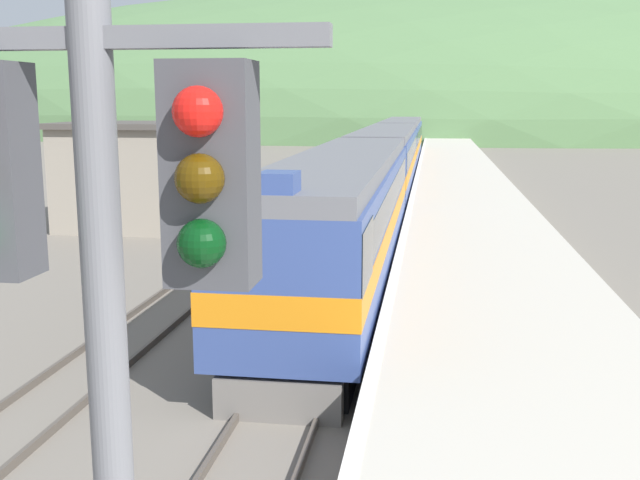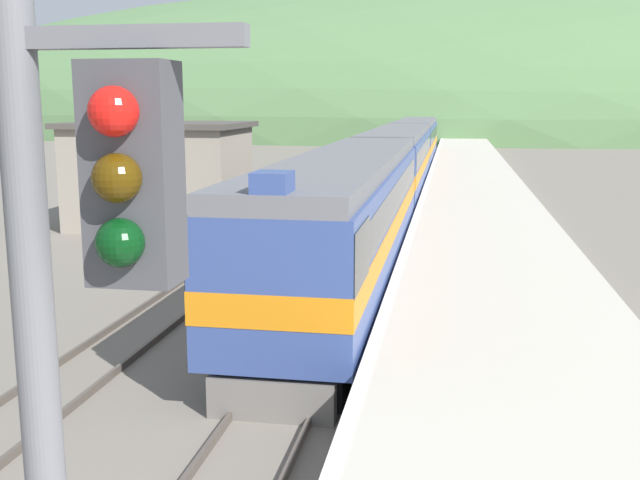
# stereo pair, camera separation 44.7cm
# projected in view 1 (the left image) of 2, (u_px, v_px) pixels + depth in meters

# --- Properties ---
(track_main) EXTENTS (1.52, 180.00, 0.16)m
(track_main) POSITION_uv_depth(u_px,v_px,m) (404.00, 162.00, 68.54)
(track_main) COLOR #4C443D
(track_main) RESTS_ON ground
(track_siding) EXTENTS (1.52, 180.00, 0.16)m
(track_siding) POSITION_uv_depth(u_px,v_px,m) (355.00, 161.00, 69.19)
(track_siding) COLOR #4C443D
(track_siding) RESTS_ON ground
(platform) EXTENTS (5.47, 140.00, 1.11)m
(platform) POSITION_uv_depth(u_px,v_px,m) (458.00, 180.00, 48.39)
(platform) COLOR #BCB5A5
(platform) RESTS_ON ground
(distant_hills) EXTENTS (239.28, 107.67, 51.67)m
(distant_hills) POSITION_uv_depth(u_px,v_px,m) (420.00, 130.00, 143.27)
(distant_hills) COLOR #517547
(distant_hills) RESTS_ON ground
(station_shed) EXTENTS (7.75, 5.39, 4.69)m
(station_shed) POSITION_uv_depth(u_px,v_px,m) (150.00, 175.00, 33.23)
(station_shed) COLOR gray
(station_shed) RESTS_ON ground
(express_train_lead_car) EXTENTS (3.01, 19.87, 4.43)m
(express_train_lead_car) POSITION_uv_depth(u_px,v_px,m) (342.00, 217.00, 22.26)
(express_train_lead_car) COLOR black
(express_train_lead_car) RESTS_ON ground
(carriage_second) EXTENTS (3.00, 19.94, 4.07)m
(carriage_second) POSITION_uv_depth(u_px,v_px,m) (386.00, 161.00, 42.70)
(carriage_second) COLOR black
(carriage_second) RESTS_ON ground
(carriage_third) EXTENTS (3.00, 19.94, 4.07)m
(carriage_third) POSITION_uv_depth(u_px,v_px,m) (402.00, 142.00, 62.93)
(carriage_third) COLOR black
(carriage_third) RESTS_ON ground
(signal_mast_main) EXTENTS (2.20, 0.42, 6.82)m
(signal_mast_main) POSITION_uv_depth(u_px,v_px,m) (105.00, 351.00, 3.62)
(signal_mast_main) COLOR slate
(signal_mast_main) RESTS_ON ground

